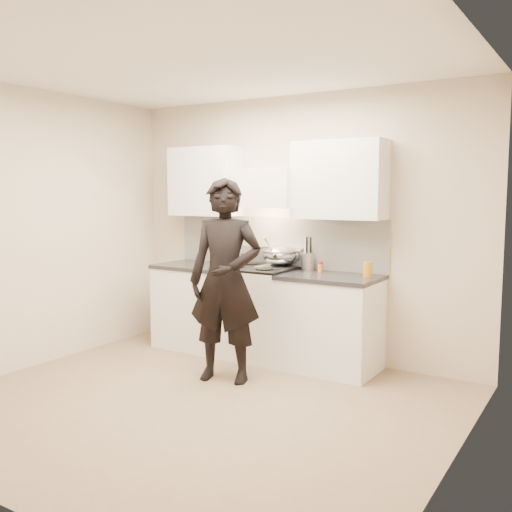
{
  "coord_description": "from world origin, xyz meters",
  "views": [
    {
      "loc": [
        2.77,
        -3.51,
        1.71
      ],
      "look_at": [
        -0.08,
        1.05,
        1.11
      ],
      "focal_mm": 40.0,
      "sensor_mm": 36.0,
      "label": 1
    }
  ],
  "objects_px": {
    "person": "(225,281)",
    "counter_right": "(330,322)",
    "stove": "(257,312)",
    "utensil_crock": "(308,260)",
    "wok": "(281,255)"
  },
  "relations": [
    {
      "from": "utensil_crock",
      "to": "person",
      "type": "distance_m",
      "value": 1.04
    },
    {
      "from": "wok",
      "to": "utensil_crock",
      "type": "bearing_deg",
      "value": 7.85
    },
    {
      "from": "wok",
      "to": "utensil_crock",
      "type": "relative_size",
      "value": 1.43
    },
    {
      "from": "counter_right",
      "to": "person",
      "type": "xyz_separation_m",
      "value": [
        -0.67,
        -0.79,
        0.46
      ]
    },
    {
      "from": "utensil_crock",
      "to": "person",
      "type": "xyz_separation_m",
      "value": [
        -0.34,
        -0.98,
        -0.11
      ]
    },
    {
      "from": "stove",
      "to": "utensil_crock",
      "type": "height_order",
      "value": "utensil_crock"
    },
    {
      "from": "stove",
      "to": "wok",
      "type": "bearing_deg",
      "value": 35.9
    },
    {
      "from": "utensil_crock",
      "to": "person",
      "type": "bearing_deg",
      "value": -108.99
    },
    {
      "from": "person",
      "to": "wok",
      "type": "bearing_deg",
      "value": 71.51
    },
    {
      "from": "wok",
      "to": "counter_right",
      "type": "bearing_deg",
      "value": -12.9
    },
    {
      "from": "person",
      "to": "counter_right",
      "type": "bearing_deg",
      "value": 33.75
    },
    {
      "from": "counter_right",
      "to": "wok",
      "type": "height_order",
      "value": "wok"
    },
    {
      "from": "stove",
      "to": "counter_right",
      "type": "xyz_separation_m",
      "value": [
        0.83,
        0.0,
        -0.01
      ]
    },
    {
      "from": "utensil_crock",
      "to": "person",
      "type": "relative_size",
      "value": 0.19
    },
    {
      "from": "counter_right",
      "to": "utensil_crock",
      "type": "distance_m",
      "value": 0.68
    }
  ]
}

